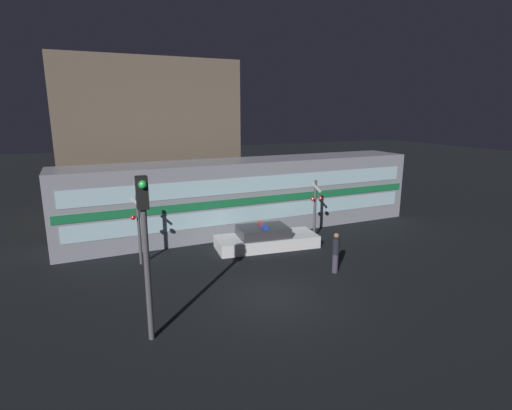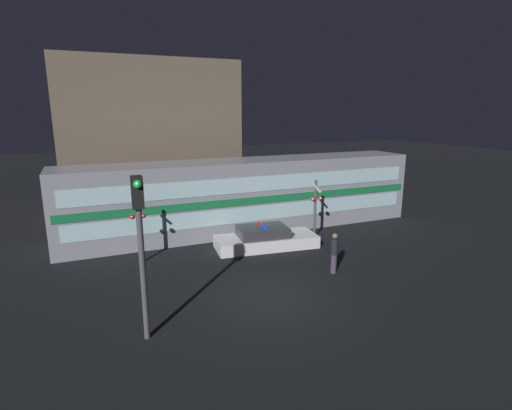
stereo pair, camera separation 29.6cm
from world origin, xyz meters
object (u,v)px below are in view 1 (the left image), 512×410
(train, at_px, (247,195))
(traffic_light_corner, at_px, (145,239))
(pedestrian, at_px, (336,252))
(crossing_signal_near, at_px, (315,207))
(police_car, at_px, (266,239))

(train, distance_m, traffic_light_corner, 11.45)
(pedestrian, distance_m, traffic_light_corner, 8.32)
(pedestrian, xyz_separation_m, crossing_signal_near, (1.66, 4.17, 0.84))
(crossing_signal_near, bearing_deg, traffic_light_corner, -147.32)
(pedestrian, relative_size, traffic_light_corner, 0.35)
(pedestrian, height_order, crossing_signal_near, crossing_signal_near)
(police_car, height_order, traffic_light_corner, traffic_light_corner)
(train, bearing_deg, police_car, -96.27)
(train, xyz_separation_m, crossing_signal_near, (2.55, -3.01, -0.24))
(police_car, distance_m, crossing_signal_near, 3.18)
(pedestrian, relative_size, crossing_signal_near, 0.55)
(traffic_light_corner, bearing_deg, train, 52.75)
(train, xyz_separation_m, traffic_light_corner, (-6.90, -9.07, 1.11))
(police_car, xyz_separation_m, pedestrian, (1.25, -4.00, 0.45))
(train, relative_size, pedestrian, 11.61)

